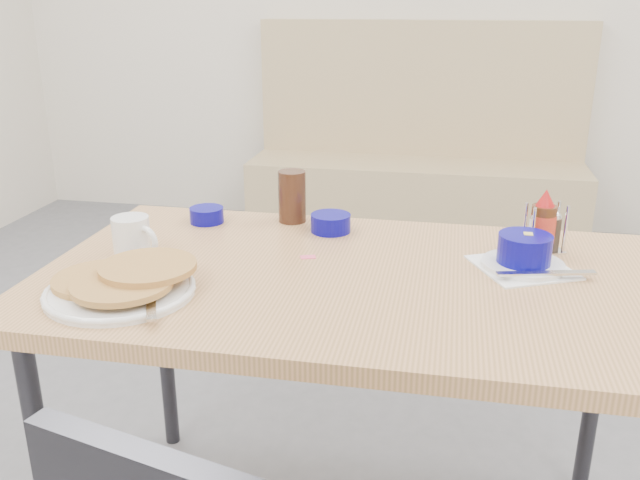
% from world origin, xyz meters
% --- Properties ---
extents(booth_bench, '(1.90, 0.56, 1.22)m').
position_xyz_m(booth_bench, '(0.00, 2.78, 0.35)').
color(booth_bench, tan).
rests_on(booth_bench, ground).
extents(dining_table, '(1.40, 0.80, 0.76)m').
position_xyz_m(dining_table, '(0.00, 0.25, 0.70)').
color(dining_table, tan).
rests_on(dining_table, ground).
extents(pancake_plate, '(0.31, 0.31, 0.05)m').
position_xyz_m(pancake_plate, '(-0.45, 0.05, 0.78)').
color(pancake_plate, white).
rests_on(pancake_plate, dining_table).
extents(coffee_mug, '(0.12, 0.09, 0.10)m').
position_xyz_m(coffee_mug, '(-0.52, 0.25, 0.81)').
color(coffee_mug, white).
rests_on(coffee_mug, dining_table).
extents(grits_setting, '(0.28, 0.26, 0.08)m').
position_xyz_m(grits_setting, '(0.37, 0.35, 0.79)').
color(grits_setting, white).
rests_on(grits_setting, dining_table).
extents(creamer_bowl, '(0.09, 0.09, 0.04)m').
position_xyz_m(creamer_bowl, '(-0.45, 0.54, 0.78)').
color(creamer_bowl, '#07057B').
rests_on(creamer_bowl, dining_table).
extents(butter_bowl, '(0.10, 0.10, 0.05)m').
position_xyz_m(butter_bowl, '(-0.10, 0.52, 0.78)').
color(butter_bowl, '#07057B').
rests_on(butter_bowl, dining_table).
extents(amber_tumbler, '(0.08, 0.08, 0.14)m').
position_xyz_m(amber_tumbler, '(-0.22, 0.59, 0.83)').
color(amber_tumbler, '#361D11').
rests_on(amber_tumbler, dining_table).
extents(condiment_caddy, '(0.11, 0.09, 0.12)m').
position_xyz_m(condiment_caddy, '(0.43, 0.48, 0.80)').
color(condiment_caddy, silver).
rests_on(condiment_caddy, dining_table).
extents(syrup_bottle, '(0.06, 0.06, 0.16)m').
position_xyz_m(syrup_bottle, '(0.42, 0.47, 0.83)').
color(syrup_bottle, '#47230F').
rests_on(syrup_bottle, dining_table).
extents(sugar_wrapper, '(0.04, 0.03, 0.00)m').
position_xyz_m(sugar_wrapper, '(-0.12, 0.33, 0.76)').
color(sugar_wrapper, '#FC547A').
rests_on(sugar_wrapper, dining_table).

